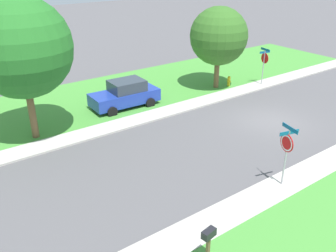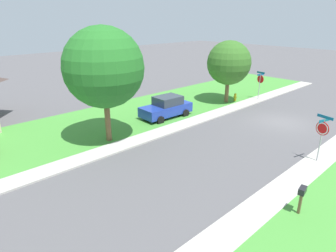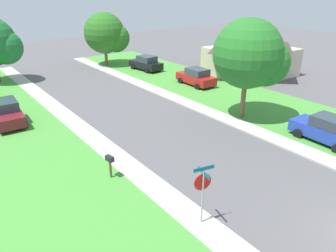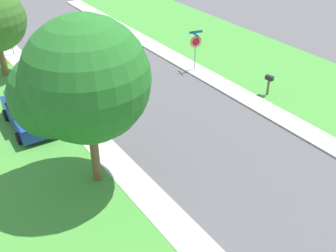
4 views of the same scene
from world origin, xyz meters
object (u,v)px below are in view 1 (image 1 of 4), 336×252
object	(u,v)px
stop_sign_near_corner	(264,60)
fire_hydrant	(229,81)
car_blue_near_corner	(125,94)
tree_across_right	(218,37)
tree_across_left	(24,49)
mailbox	(209,238)
stop_sign_far_corner	(287,146)

from	to	relation	value
stop_sign_near_corner	fire_hydrant	distance (m)	2.95
car_blue_near_corner	tree_across_right	distance (m)	7.83
car_blue_near_corner	tree_across_right	xyz separation A→B (m)	(-0.46, -7.31, 2.77)
car_blue_near_corner	tree_across_left	bearing A→B (deg)	96.73
stop_sign_near_corner	mailbox	world-z (taller)	stop_sign_near_corner
stop_sign_near_corner	stop_sign_far_corner	size ratio (longest dim) A/B	1.00
tree_across_right	car_blue_near_corner	bearing A→B (deg)	86.38
stop_sign_near_corner	tree_across_right	size ratio (longest dim) A/B	0.48
stop_sign_near_corner	fire_hydrant	xyz separation A→B (m)	(1.17, 2.28, -1.45)
stop_sign_near_corner	stop_sign_far_corner	bearing A→B (deg)	134.28
stop_sign_far_corner	tree_across_left	xyz separation A→B (m)	(10.84, 6.70, 2.78)
car_blue_near_corner	stop_sign_far_corner	bearing A→B (deg)	-175.91
car_blue_near_corner	fire_hydrant	bearing A→B (deg)	-97.24
car_blue_near_corner	mailbox	distance (m)	13.68
car_blue_near_corner	tree_across_right	world-z (taller)	tree_across_right
stop_sign_far_corner	fire_hydrant	xyz separation A→B (m)	(10.50, -7.28, -1.45)
fire_hydrant	stop_sign_far_corner	bearing A→B (deg)	145.25
car_blue_near_corner	tree_across_right	bearing A→B (deg)	-93.62
stop_sign_near_corner	tree_across_right	bearing A→B (deg)	60.62
stop_sign_far_corner	car_blue_near_corner	distance (m)	11.60
tree_across_right	fire_hydrant	distance (m)	3.35
stop_sign_near_corner	stop_sign_far_corner	xyz separation A→B (m)	(-9.33, 9.57, 0.00)
tree_across_right	stop_sign_near_corner	bearing A→B (deg)	-119.38
tree_across_right	mailbox	size ratio (longest dim) A/B	4.41
stop_sign_near_corner	car_blue_near_corner	world-z (taller)	stop_sign_near_corner
fire_hydrant	mailbox	bearing A→B (deg)	133.18
fire_hydrant	tree_across_left	bearing A→B (deg)	88.61
stop_sign_far_corner	tree_across_right	world-z (taller)	tree_across_right
fire_hydrant	mailbox	world-z (taller)	mailbox
stop_sign_far_corner	tree_across_right	xyz separation A→B (m)	(11.07, -6.48, 1.75)
stop_sign_near_corner	tree_across_right	distance (m)	3.95
fire_hydrant	stop_sign_near_corner	bearing A→B (deg)	-117.11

